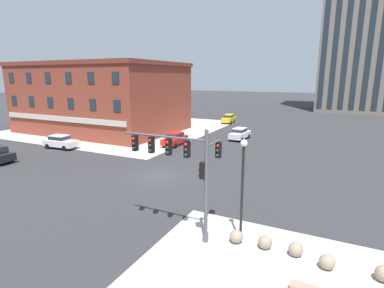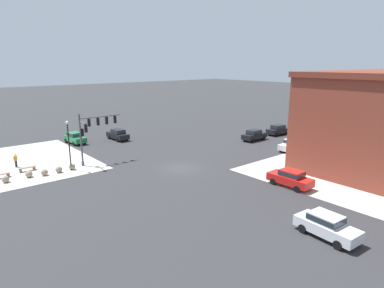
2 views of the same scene
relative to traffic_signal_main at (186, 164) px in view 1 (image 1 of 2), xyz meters
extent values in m
plane|color=#2D2D30|center=(-7.00, 8.03, -4.20)|extent=(320.00, 320.00, 0.00)
cube|color=#B7B2A8|center=(-27.00, 28.03, -4.20)|extent=(32.00, 32.00, 0.02)
cylinder|color=#4C4C51|center=(1.29, -0.17, -3.95)|extent=(0.32, 0.32, 0.50)
cylinder|color=#4C4C51|center=(1.29, -0.17, -1.10)|extent=(0.20, 0.20, 6.20)
cylinder|color=#4C4C51|center=(-1.27, -0.17, 1.43)|extent=(5.13, 0.12, 0.12)
cylinder|color=#4C4C51|center=(1.29, 0.73, 1.13)|extent=(0.11, 1.80, 0.11)
cube|color=black|center=(0.18, -0.17, 0.88)|extent=(0.28, 0.28, 0.90)
sphere|color=red|center=(0.18, -0.33, 1.16)|extent=(0.18, 0.18, 0.18)
sphere|color=#282828|center=(0.18, -0.33, 0.88)|extent=(0.18, 0.18, 0.18)
sphere|color=#282828|center=(0.18, -0.33, 0.60)|extent=(0.18, 0.18, 0.18)
cube|color=black|center=(-0.94, -0.17, 0.88)|extent=(0.28, 0.28, 0.90)
sphere|color=red|center=(-0.94, -0.33, 1.16)|extent=(0.18, 0.18, 0.18)
sphere|color=#282828|center=(-0.94, -0.33, 0.88)|extent=(0.18, 0.18, 0.18)
sphere|color=#282828|center=(-0.94, -0.33, 0.60)|extent=(0.18, 0.18, 0.18)
cube|color=black|center=(-2.05, -0.17, 0.88)|extent=(0.28, 0.28, 0.90)
sphere|color=red|center=(-2.05, -0.33, 1.16)|extent=(0.18, 0.18, 0.18)
sphere|color=#282828|center=(-2.05, -0.33, 0.88)|extent=(0.18, 0.18, 0.18)
sphere|color=#282828|center=(-2.05, -0.33, 0.60)|extent=(0.18, 0.18, 0.18)
cube|color=black|center=(-3.17, -0.17, 0.88)|extent=(0.28, 0.28, 0.90)
sphere|color=red|center=(-3.17, -0.33, 1.16)|extent=(0.18, 0.18, 0.18)
sphere|color=#282828|center=(-3.17, -0.33, 0.88)|extent=(0.18, 0.18, 0.18)
sphere|color=#282828|center=(-3.17, -0.33, 0.60)|extent=(0.18, 0.18, 0.18)
cube|color=black|center=(1.09, -0.17, -0.17)|extent=(0.28, 0.28, 0.90)
sphere|color=red|center=(0.93, -0.17, 0.11)|extent=(0.18, 0.18, 0.18)
sphere|color=#282828|center=(0.93, -0.17, -0.17)|extent=(0.18, 0.18, 0.18)
sphere|color=#282828|center=(0.93, -0.17, -0.45)|extent=(0.18, 0.18, 0.18)
cube|color=black|center=(1.29, 1.53, 0.58)|extent=(0.28, 0.28, 0.90)
sphere|color=red|center=(1.29, 1.37, 0.86)|extent=(0.18, 0.18, 0.18)
sphere|color=#282828|center=(1.29, 1.37, 0.58)|extent=(0.18, 0.18, 0.18)
sphere|color=#282828|center=(1.29, 1.37, 0.30)|extent=(0.18, 0.18, 0.18)
sphere|color=gray|center=(2.83, 0.46, -3.84)|extent=(0.73, 0.73, 0.73)
sphere|color=gray|center=(4.36, 0.58, -3.84)|extent=(0.73, 0.73, 0.73)
sphere|color=gray|center=(5.89, 0.59, -3.84)|extent=(0.73, 0.73, 0.73)
sphere|color=gray|center=(7.34, 0.15, -3.84)|extent=(0.73, 0.73, 0.73)
sphere|color=gray|center=(9.61, 0.30, -3.84)|extent=(0.73, 0.73, 0.73)
cylinder|color=black|center=(3.00, 0.66, -1.53)|extent=(0.14, 0.14, 5.34)
sphere|color=white|center=(3.00, 0.66, 1.32)|extent=(0.36, 0.36, 0.36)
cube|color=silver|center=(-5.21, 26.95, -3.50)|extent=(2.09, 4.52, 0.76)
cube|color=silver|center=(-5.22, 26.80, -2.82)|extent=(1.65, 2.22, 0.60)
cube|color=#232D38|center=(-5.22, 26.80, -2.82)|extent=(1.70, 2.31, 0.40)
cylinder|color=black|center=(-5.94, 28.38, -3.88)|extent=(0.27, 0.66, 0.64)
cylinder|color=black|center=(-4.27, 28.25, -3.88)|extent=(0.27, 0.66, 0.64)
cylinder|color=black|center=(-6.15, 25.66, -3.88)|extent=(0.27, 0.66, 0.64)
cylinder|color=black|center=(-4.48, 25.53, -3.88)|extent=(0.27, 0.66, 0.64)
cube|color=silver|center=(-23.71, 11.73, -3.50)|extent=(4.52, 2.08, 0.76)
cube|color=silver|center=(-23.86, 11.72, -2.82)|extent=(2.22, 1.65, 0.60)
cube|color=#232D38|center=(-23.86, 11.72, -2.82)|extent=(2.31, 1.69, 0.40)
cylinder|color=black|center=(-22.41, 12.66, -3.88)|extent=(0.65, 0.27, 0.64)
cylinder|color=black|center=(-22.29, 11.00, -3.88)|extent=(0.65, 0.27, 0.64)
cylinder|color=black|center=(-25.13, 12.46, -3.88)|extent=(0.65, 0.27, 0.64)
cylinder|color=black|center=(-25.01, 10.80, -3.88)|extent=(0.65, 0.27, 0.64)
cube|color=gold|center=(-11.86, 41.19, -3.50)|extent=(1.96, 4.48, 0.76)
cube|color=gold|center=(-11.86, 41.34, -2.82)|extent=(1.59, 2.18, 0.60)
cube|color=#232D38|center=(-11.86, 41.34, -2.82)|extent=(1.63, 2.27, 0.40)
cylinder|color=black|center=(-10.96, 39.86, -3.88)|extent=(0.25, 0.65, 0.64)
cylinder|color=black|center=(-12.63, 39.79, -3.88)|extent=(0.25, 0.65, 0.64)
cylinder|color=black|center=(-11.09, 42.59, -3.88)|extent=(0.25, 0.65, 0.64)
cylinder|color=black|center=(-12.76, 42.51, -3.88)|extent=(0.25, 0.65, 0.64)
cylinder|color=black|center=(-23.43, 5.13, -3.88)|extent=(0.65, 0.24, 0.64)
cube|color=red|center=(-11.74, 19.54, -3.50)|extent=(1.80, 4.42, 0.76)
cube|color=red|center=(-11.74, 19.69, -2.82)|extent=(1.52, 2.13, 0.60)
cube|color=#232D38|center=(-11.74, 19.69, -2.82)|extent=(1.55, 2.21, 0.40)
cylinder|color=black|center=(-10.89, 18.18, -3.88)|extent=(0.23, 0.64, 0.64)
cylinder|color=black|center=(-12.57, 18.17, -3.88)|extent=(0.23, 0.64, 0.64)
cylinder|color=black|center=(-10.92, 20.91, -3.88)|extent=(0.23, 0.64, 0.64)
cylinder|color=black|center=(-12.59, 20.90, -3.88)|extent=(0.23, 0.64, 0.64)
cube|color=brown|center=(-28.17, 24.51, 1.00)|extent=(24.34, 16.97, 10.40)
cube|color=brown|center=(-28.17, 24.51, 6.50)|extent=(24.83, 17.31, 0.60)
cube|color=#B7B2A8|center=(-28.17, 15.91, -1.25)|extent=(23.13, 0.24, 0.70)
cube|color=#1E2833|center=(-38.31, 15.99, 1.00)|extent=(1.10, 0.08, 1.50)
cube|color=#1E2833|center=(-34.26, 15.99, 1.00)|extent=(1.10, 0.08, 1.50)
cube|color=#1E2833|center=(-30.20, 15.99, 1.00)|extent=(1.10, 0.08, 1.50)
cube|color=#1E2833|center=(-26.14, 15.99, 1.00)|extent=(1.10, 0.08, 1.50)
cube|color=#1E2833|center=(-22.08, 15.99, 1.00)|extent=(1.10, 0.08, 1.50)
cube|color=#1E2833|center=(-18.03, 15.99, 1.00)|extent=(1.10, 0.08, 1.50)
cube|color=#1E2833|center=(-38.31, 15.99, 4.47)|extent=(1.10, 0.08, 1.50)
cube|color=#1E2833|center=(-34.26, 15.99, 4.47)|extent=(1.10, 0.08, 1.50)
cube|color=#1E2833|center=(-30.20, 15.99, 4.47)|extent=(1.10, 0.08, 1.50)
cube|color=#1E2833|center=(-26.14, 15.99, 4.47)|extent=(1.10, 0.08, 1.50)
cube|color=#1E2833|center=(-22.08, 15.99, 4.47)|extent=(1.10, 0.08, 1.50)
cube|color=#1E2833|center=(-18.03, 15.99, 4.47)|extent=(1.10, 0.08, 1.50)
cube|color=#70665B|center=(10.95, 75.71, 22.34)|extent=(18.97, 15.91, 53.07)
camera|label=1|loc=(7.13, -13.72, 4.59)|focal=27.91mm
camera|label=2|loc=(15.47, 36.99, 7.67)|focal=30.94mm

